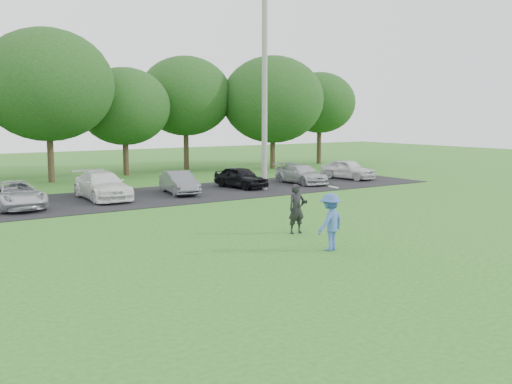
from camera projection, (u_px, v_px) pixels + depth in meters
ground at (325, 252)px, 15.90m from camera, size 100.00×100.00×0.00m
parking_lot at (143, 197)px, 26.62m from camera, size 32.00×6.50×0.03m
utility_pole at (265, 88)px, 28.49m from camera, size 0.28×0.28×10.32m
frisbee_player at (330, 222)px, 16.01m from camera, size 1.18×0.88×1.89m
camera_bystander at (297, 209)px, 18.32m from camera, size 0.62×0.45×1.60m
parked_cars at (139, 185)px, 26.48m from camera, size 28.23×4.64×1.23m
tree_row at (102, 97)px, 34.85m from camera, size 42.39×9.85×8.64m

